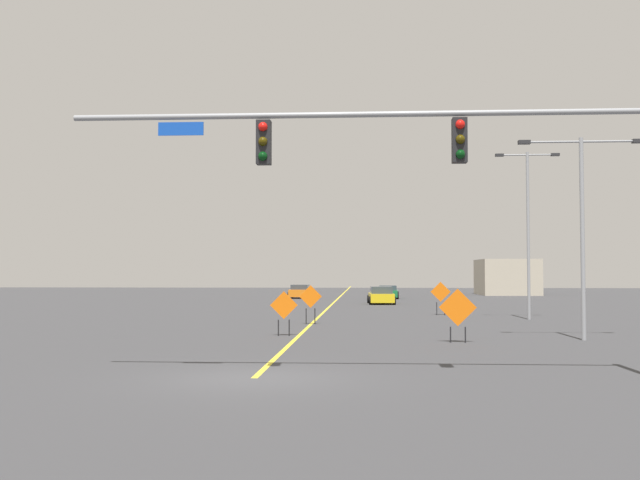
{
  "coord_description": "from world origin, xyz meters",
  "views": [
    {
      "loc": [
        2.62,
        -17.6,
        2.49
      ],
      "look_at": [
        0.39,
        19.08,
        4.08
      ],
      "focal_mm": 42.09,
      "sensor_mm": 36.0,
      "label": 1
    }
  ],
  "objects_px": {
    "construction_sign_right_lane": "(458,309)",
    "street_lamp_mid_left": "(582,216)",
    "construction_sign_left_lane": "(441,294)",
    "car_green_distant": "(388,292)",
    "construction_sign_right_shoulder": "(284,308)",
    "car_orange_mid": "(300,292)",
    "car_yellow_far": "(381,296)",
    "traffic_signal_assembly": "(452,162)",
    "street_lamp_far_right": "(528,221)",
    "construction_sign_median_near": "(311,299)"
  },
  "relations": [
    {
      "from": "traffic_signal_assembly",
      "to": "car_orange_mid",
      "type": "relative_size",
      "value": 3.59
    },
    {
      "from": "street_lamp_mid_left",
      "to": "construction_sign_median_near",
      "type": "bearing_deg",
      "value": 143.47
    },
    {
      "from": "street_lamp_far_right",
      "to": "car_yellow_far",
      "type": "bearing_deg",
      "value": 111.08
    },
    {
      "from": "construction_sign_right_lane",
      "to": "car_orange_mid",
      "type": "height_order",
      "value": "construction_sign_right_lane"
    },
    {
      "from": "car_green_distant",
      "to": "car_yellow_far",
      "type": "xyz_separation_m",
      "value": [
        -0.92,
        -12.32,
        0.05
      ]
    },
    {
      "from": "construction_sign_left_lane",
      "to": "car_yellow_far",
      "type": "bearing_deg",
      "value": 101.64
    },
    {
      "from": "construction_sign_left_lane",
      "to": "construction_sign_right_shoulder",
      "type": "height_order",
      "value": "construction_sign_left_lane"
    },
    {
      "from": "car_yellow_far",
      "to": "construction_sign_right_shoulder",
      "type": "bearing_deg",
      "value": -98.36
    },
    {
      "from": "street_lamp_far_right",
      "to": "construction_sign_right_lane",
      "type": "height_order",
      "value": "street_lamp_far_right"
    },
    {
      "from": "construction_sign_right_lane",
      "to": "car_yellow_far",
      "type": "xyz_separation_m",
      "value": [
        -2.04,
        32.6,
        -0.53
      ]
    },
    {
      "from": "construction_sign_right_shoulder",
      "to": "car_green_distant",
      "type": "distance_m",
      "value": 42.81
    },
    {
      "from": "street_lamp_mid_left",
      "to": "construction_sign_left_lane",
      "type": "relative_size",
      "value": 3.86
    },
    {
      "from": "construction_sign_median_near",
      "to": "car_orange_mid",
      "type": "relative_size",
      "value": 0.48
    },
    {
      "from": "traffic_signal_assembly",
      "to": "construction_sign_right_shoulder",
      "type": "bearing_deg",
      "value": 114.04
    },
    {
      "from": "construction_sign_right_lane",
      "to": "construction_sign_right_shoulder",
      "type": "bearing_deg",
      "value": 159.37
    },
    {
      "from": "car_green_distant",
      "to": "construction_sign_right_shoulder",
      "type": "bearing_deg",
      "value": -97.18
    },
    {
      "from": "street_lamp_mid_left",
      "to": "construction_sign_right_shoulder",
      "type": "relative_size",
      "value": 4.28
    },
    {
      "from": "construction_sign_left_lane",
      "to": "car_green_distant",
      "type": "distance_m",
      "value": 27.72
    },
    {
      "from": "street_lamp_far_right",
      "to": "construction_sign_median_near",
      "type": "distance_m",
      "value": 12.7
    },
    {
      "from": "traffic_signal_assembly",
      "to": "car_orange_mid",
      "type": "distance_m",
      "value": 55.5
    },
    {
      "from": "car_green_distant",
      "to": "car_yellow_far",
      "type": "relative_size",
      "value": 0.97
    },
    {
      "from": "street_lamp_mid_left",
      "to": "construction_sign_right_shoulder",
      "type": "height_order",
      "value": "street_lamp_mid_left"
    },
    {
      "from": "traffic_signal_assembly",
      "to": "car_yellow_far",
      "type": "distance_m",
      "value": 42.15
    },
    {
      "from": "traffic_signal_assembly",
      "to": "street_lamp_mid_left",
      "type": "xyz_separation_m",
      "value": [
        5.97,
        10.54,
        -0.52
      ]
    },
    {
      "from": "construction_sign_right_lane",
      "to": "construction_sign_left_lane",
      "type": "bearing_deg",
      "value": 86.31
    },
    {
      "from": "construction_sign_left_lane",
      "to": "construction_sign_median_near",
      "type": "height_order",
      "value": "construction_sign_left_lane"
    },
    {
      "from": "street_lamp_mid_left",
      "to": "car_green_distant",
      "type": "relative_size",
      "value": 1.7
    },
    {
      "from": "construction_sign_left_lane",
      "to": "car_yellow_far",
      "type": "relative_size",
      "value": 0.43
    },
    {
      "from": "construction_sign_median_near",
      "to": "car_green_distant",
      "type": "relative_size",
      "value": 0.43
    },
    {
      "from": "street_lamp_far_right",
      "to": "car_green_distant",
      "type": "distance_m",
      "value": 32.51
    },
    {
      "from": "street_lamp_far_right",
      "to": "car_orange_mid",
      "type": "bearing_deg",
      "value": 115.06
    },
    {
      "from": "street_lamp_far_right",
      "to": "construction_sign_right_lane",
      "type": "relative_size",
      "value": 4.66
    },
    {
      "from": "construction_sign_right_lane",
      "to": "street_lamp_mid_left",
      "type": "bearing_deg",
      "value": 14.58
    },
    {
      "from": "construction_sign_right_shoulder",
      "to": "construction_sign_right_lane",
      "type": "xyz_separation_m",
      "value": [
        6.47,
        -2.44,
        0.08
      ]
    },
    {
      "from": "construction_sign_right_lane",
      "to": "car_green_distant",
      "type": "xyz_separation_m",
      "value": [
        -1.12,
        44.91,
        -0.58
      ]
    },
    {
      "from": "construction_sign_right_lane",
      "to": "car_orange_mid",
      "type": "xyz_separation_m",
      "value": [
        -9.59,
        45.37,
        -0.55
      ]
    },
    {
      "from": "car_orange_mid",
      "to": "car_yellow_far",
      "type": "height_order",
      "value": "car_yellow_far"
    },
    {
      "from": "car_yellow_far",
      "to": "street_lamp_far_right",
      "type": "bearing_deg",
      "value": -68.92
    },
    {
      "from": "construction_sign_left_lane",
      "to": "car_green_distant",
      "type": "height_order",
      "value": "construction_sign_left_lane"
    },
    {
      "from": "street_lamp_mid_left",
      "to": "construction_sign_right_shoulder",
      "type": "xyz_separation_m",
      "value": [
        -11.2,
        1.2,
        -3.46
      ]
    },
    {
      "from": "traffic_signal_assembly",
      "to": "street_lamp_far_right",
      "type": "relative_size",
      "value": 1.57
    },
    {
      "from": "street_lamp_mid_left",
      "to": "car_green_distant",
      "type": "bearing_deg",
      "value": 97.63
    },
    {
      "from": "street_lamp_mid_left",
      "to": "car_yellow_far",
      "type": "distance_m",
      "value": 32.32
    },
    {
      "from": "traffic_signal_assembly",
      "to": "street_lamp_mid_left",
      "type": "distance_m",
      "value": 12.13
    },
    {
      "from": "street_lamp_far_right",
      "to": "car_green_distant",
      "type": "bearing_deg",
      "value": 101.62
    },
    {
      "from": "construction_sign_median_near",
      "to": "street_lamp_far_right",
      "type": "bearing_deg",
      "value": 20.74
    },
    {
      "from": "construction_sign_right_shoulder",
      "to": "construction_sign_median_near",
      "type": "bearing_deg",
      "value": 85.2
    },
    {
      "from": "car_green_distant",
      "to": "construction_sign_median_near",
      "type": "bearing_deg",
      "value": -97.63
    },
    {
      "from": "street_lamp_far_right",
      "to": "car_yellow_far",
      "type": "height_order",
      "value": "street_lamp_far_right"
    },
    {
      "from": "car_yellow_far",
      "to": "car_green_distant",
      "type": "bearing_deg",
      "value": 85.72
    }
  ]
}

